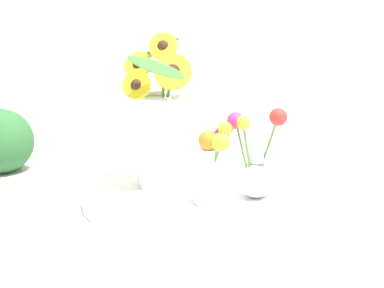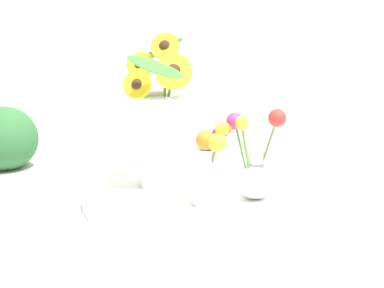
{
  "view_description": "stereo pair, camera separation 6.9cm",
  "coord_description": "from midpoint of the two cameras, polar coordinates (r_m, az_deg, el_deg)",
  "views": [
    {
      "loc": [
        0.26,
        -1.13,
        0.43
      ],
      "look_at": [
        0.03,
        0.03,
        0.14
      ],
      "focal_mm": 50.0,
      "sensor_mm": 36.0,
      "label": 1
    },
    {
      "loc": [
        0.33,
        -1.12,
        0.43
      ],
      "look_at": [
        0.03,
        0.03,
        0.14
      ],
      "focal_mm": 50.0,
      "sensor_mm": 36.0,
      "label": 2
    }
  ],
  "objects": [
    {
      "name": "vase_small_center",
      "position": [
        1.16,
        3.6,
        -2.29
      ],
      "size": [
        0.08,
        0.1,
        0.19
      ],
      "color": "white",
      "rests_on": "serving_tray"
    },
    {
      "name": "vase_bulb_right",
      "position": [
        1.21,
        8.33,
        -2.55
      ],
      "size": [
        0.13,
        0.09,
        0.21
      ],
      "color": "white",
      "rests_on": "serving_tray"
    },
    {
      "name": "ground_plane",
      "position": [
        1.24,
        -0.34,
        -6.4
      ],
      "size": [
        6.0,
        6.0,
        0.0
      ],
      "primitive_type": "plane",
      "color": "silver"
    },
    {
      "name": "potted_plant",
      "position": [
        1.36,
        -17.93,
        -0.52
      ],
      "size": [
        0.16,
        0.16,
        0.21
      ],
      "color": "beige",
      "rests_on": "ground_plane"
    },
    {
      "name": "serving_tray",
      "position": [
        1.26,
        1.58,
        -5.6
      ],
      "size": [
        0.51,
        0.51,
        0.02
      ],
      "color": "white",
      "rests_on": "ground_plane"
    },
    {
      "name": "mason_jar_sunflowers",
      "position": [
        1.28,
        -1.8,
        1.69
      ],
      "size": [
        0.19,
        0.26,
        0.37
      ],
      "color": "silver",
      "rests_on": "serving_tray"
    }
  ]
}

